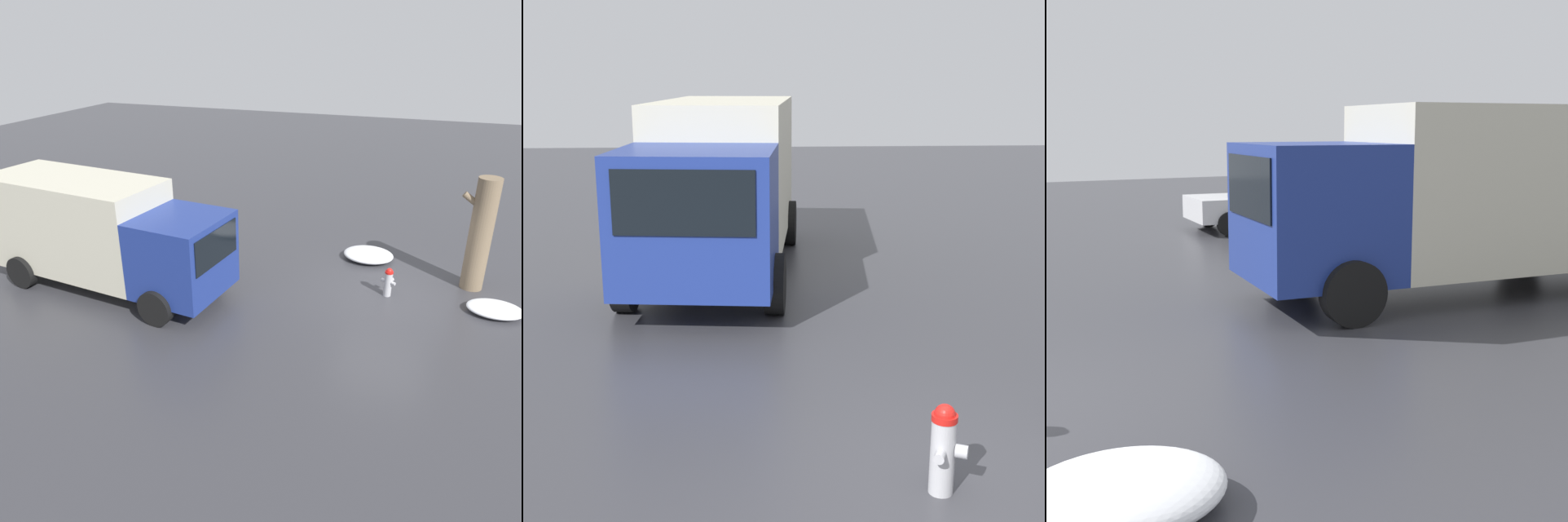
# 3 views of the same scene
# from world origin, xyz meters

# --- Properties ---
(ground_plane) EXTENTS (60.00, 60.00, 0.00)m
(ground_plane) POSITION_xyz_m (0.00, 0.00, 0.00)
(ground_plane) COLOR #38383D
(fire_hydrant) EXTENTS (0.41, 0.33, 0.80)m
(fire_hydrant) POSITION_xyz_m (-0.00, -0.00, 0.41)
(fire_hydrant) COLOR #B7B7BC
(fire_hydrant) RESTS_ON ground_plane
(tree_trunk) EXTENTS (0.91, 0.59, 3.10)m
(tree_trunk) POSITION_xyz_m (-2.11, -1.27, 1.56)
(tree_trunk) COLOR #7F6B51
(tree_trunk) RESTS_ON ground_plane
(delivery_truck) EXTENTS (6.97, 3.07, 2.96)m
(delivery_truck) POSITION_xyz_m (7.37, 2.01, 1.61)
(delivery_truck) COLOR navy
(delivery_truck) RESTS_ON ground_plane
(snow_pile_by_hydrant) EXTENTS (1.51, 1.27, 0.32)m
(snow_pile_by_hydrant) POSITION_xyz_m (0.84, -2.16, 0.16)
(snow_pile_by_hydrant) COLOR white
(snow_pile_by_hydrant) RESTS_ON ground_plane
(snow_pile_curbside) EXTENTS (1.35, 0.98, 0.26)m
(snow_pile_curbside) POSITION_xyz_m (-2.66, 0.07, 0.13)
(snow_pile_curbside) COLOR white
(snow_pile_curbside) RESTS_ON ground_plane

